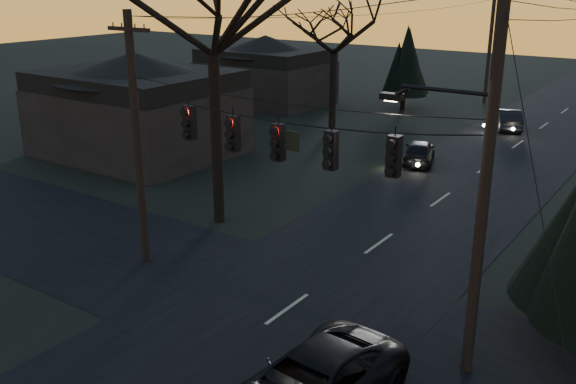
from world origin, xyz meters
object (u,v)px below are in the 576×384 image
Objects in this scene: utility_pole_left at (146,261)px; sedan_oncoming_a at (419,152)px; utility_pole_far_l at (484,102)px; utility_pole_right at (466,370)px; sedan_oncoming_b at (508,119)px.

sedan_oncoming_a is at bearing 80.59° from utility_pole_left.
utility_pole_left is at bearing 62.66° from sedan_oncoming_a.
utility_pole_left is at bearing -90.00° from utility_pole_far_l.
utility_pole_right is 28.58m from sedan_oncoming_b.
utility_pole_far_l is at bearing 90.00° from utility_pole_left.
utility_pole_left is (-11.50, 0.00, 0.00)m from utility_pole_right.
utility_pole_right reaches higher than sedan_oncoming_a.
utility_pole_far_l reaches higher than sedan_oncoming_a.
utility_pole_left reaches higher than sedan_oncoming_a.
utility_pole_right reaches higher than utility_pole_left.
utility_pole_left reaches higher than utility_pole_far_l.
sedan_oncoming_a is (2.80, -19.11, 0.63)m from utility_pole_far_l.
sedan_oncoming_a is 0.94× the size of sedan_oncoming_b.
utility_pole_right is 1.25× the size of utility_pole_far_l.
sedan_oncoming_a is at bearing -81.66° from utility_pole_far_l.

